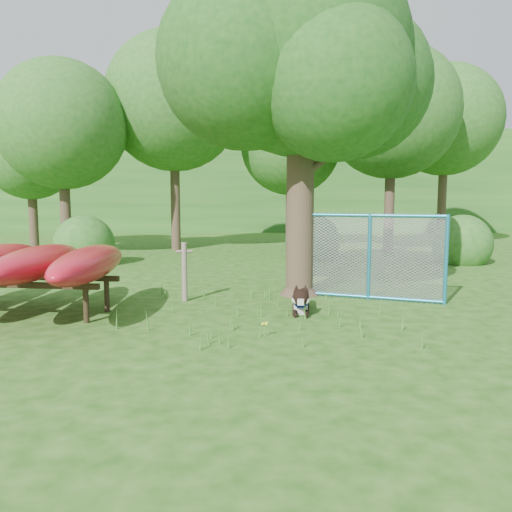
{
  "coord_description": "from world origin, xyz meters",
  "views": [
    {
      "loc": [
        0.27,
        -7.34,
        1.98
      ],
      "look_at": [
        0.2,
        1.2,
        1.0
      ],
      "focal_mm": 35.0,
      "sensor_mm": 36.0,
      "label": 1
    }
  ],
  "objects_px": {
    "oak_tree": "(299,61)",
    "fence_section": "(369,257)",
    "kayak_rack": "(13,262)",
    "husky_dog": "(301,301)"
  },
  "relations": [
    {
      "from": "fence_section",
      "to": "husky_dog",
      "type": "bearing_deg",
      "value": -121.05
    },
    {
      "from": "oak_tree",
      "to": "fence_section",
      "type": "height_order",
      "value": "oak_tree"
    },
    {
      "from": "oak_tree",
      "to": "fence_section",
      "type": "bearing_deg",
      "value": -20.51
    },
    {
      "from": "oak_tree",
      "to": "fence_section",
      "type": "distance_m",
      "value": 4.11
    },
    {
      "from": "kayak_rack",
      "to": "husky_dog",
      "type": "height_order",
      "value": "kayak_rack"
    },
    {
      "from": "oak_tree",
      "to": "fence_section",
      "type": "xyz_separation_m",
      "value": [
        1.37,
        -0.51,
        -3.84
      ]
    },
    {
      "from": "kayak_rack",
      "to": "husky_dog",
      "type": "bearing_deg",
      "value": 9.29
    },
    {
      "from": "husky_dog",
      "to": "kayak_rack",
      "type": "bearing_deg",
      "value": -172.1
    },
    {
      "from": "fence_section",
      "to": "oak_tree",
      "type": "bearing_deg",
      "value": -179.98
    },
    {
      "from": "kayak_rack",
      "to": "fence_section",
      "type": "relative_size",
      "value": 1.33
    }
  ]
}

